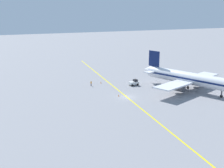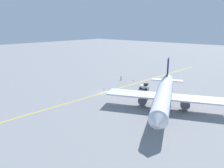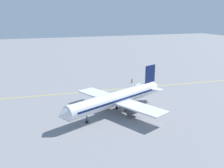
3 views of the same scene
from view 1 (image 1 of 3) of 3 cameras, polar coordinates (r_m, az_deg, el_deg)
The scene contains 7 objects.
ground_plane at distance 87.18m, azimuth 2.74°, elevation -2.42°, with size 400.00×400.00×0.00m, color gray.
apron_yellow_centreline at distance 87.18m, azimuth 2.74°, elevation -2.42°, with size 0.40×120.00×0.01m, color yellow.
airplane_at_gate at distance 95.39m, azimuth 14.11°, elevation 0.94°, with size 27.64×33.56×10.60m.
baggage_tug_white at distance 99.56m, azimuth 4.06°, elevation 0.25°, with size 3.15×2.03×2.11m.
ground_crew_worker at distance 98.80m, azimuth -3.85°, elevation 0.14°, with size 0.27×0.57×1.68m.
traffic_cone_near_nose at distance 102.19m, azimuth -2.04°, elevation 0.28°, with size 0.32×0.32×0.55m, color orange.
traffic_cone_mid_apron at distance 87.93m, azimuth 1.22°, elevation -2.07°, with size 0.32×0.32×0.55m, color orange.
Camera 1 is at (33.43, 76.44, 25.28)m, focal length 50.00 mm.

